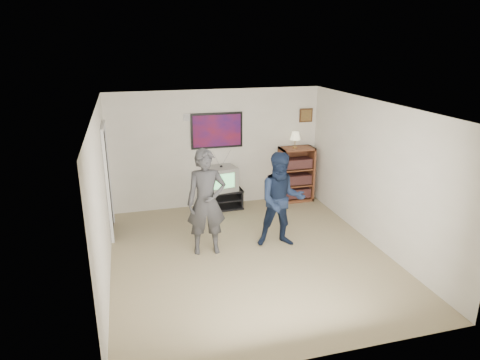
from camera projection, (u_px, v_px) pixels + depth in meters
name	position (u px, v px, depth m)	size (l,w,h in m)	color
room_shell	(245.00, 179.00, 7.09)	(4.51, 5.00, 2.51)	#867755
media_stand	(222.00, 199.00, 9.15)	(0.85, 0.49, 0.42)	black
crt_television	(221.00, 178.00, 9.00)	(0.59, 0.50, 0.50)	gray
bookshelf	(296.00, 174.00, 9.50)	(0.74, 0.42, 1.22)	brown
table_lamp	(295.00, 140.00, 9.24)	(0.22, 0.22, 0.35)	beige
person_tall	(206.00, 202.00, 7.06)	(0.66, 0.43, 1.80)	#363639
person_short	(281.00, 200.00, 7.32)	(0.82, 0.64, 1.68)	#141F38
controller_left	(204.00, 176.00, 7.16)	(0.04, 0.13, 0.04)	white
controller_right	(278.00, 180.00, 7.47)	(0.04, 0.12, 0.04)	white
poster	(217.00, 131.00, 8.92)	(1.10, 0.03, 0.75)	black
air_vent	(190.00, 117.00, 8.69)	(0.28, 0.02, 0.14)	white
small_picture	(306.00, 115.00, 9.35)	(0.30, 0.03, 0.30)	#3B2212
doorway	(107.00, 182.00, 7.76)	(0.03, 0.85, 2.00)	black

